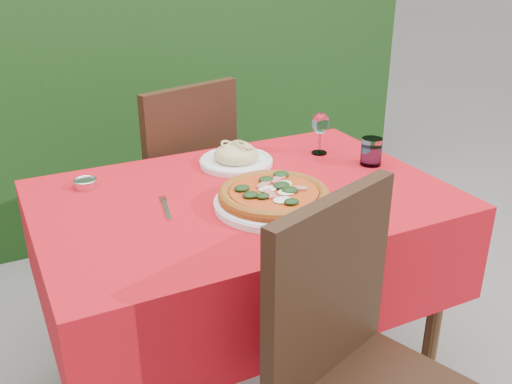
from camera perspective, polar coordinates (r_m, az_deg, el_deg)
name	(u,v)px	position (r m, az deg, el deg)	size (l,w,h in m)	color
ground	(245,380)	(2.20, -1.11, -18.25)	(60.00, 60.00, 0.00)	#65605C
hedge	(115,56)	(3.15, -13.89, 13.05)	(3.20, 0.55, 1.78)	black
dining_table	(244,236)	(1.85, -1.25, -4.41)	(1.26, 0.86, 0.75)	#4B2E18
chair_near	(361,367)	(1.43, 10.48, -16.81)	(0.55, 0.55, 0.96)	black
chair_far	(179,178)	(2.43, -7.74, 1.41)	(0.54, 0.54, 0.96)	black
pizza_plate	(274,197)	(1.68, 1.79, -0.53)	(0.38, 0.38, 0.07)	white
pasta_plate	(236,158)	(2.00, -2.00, 3.46)	(0.26, 0.26, 0.07)	white
water_glass	(371,153)	(2.04, 11.44, 3.86)	(0.07, 0.07, 0.10)	silver
wine_glass	(320,125)	(2.10, 6.47, 6.68)	(0.06, 0.06, 0.16)	silver
fork	(166,210)	(1.69, -8.95, -1.76)	(0.02, 0.18, 0.00)	#BBBAC2
steel_ramekin	(86,184)	(1.90, -16.68, 0.79)	(0.07, 0.07, 0.03)	silver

